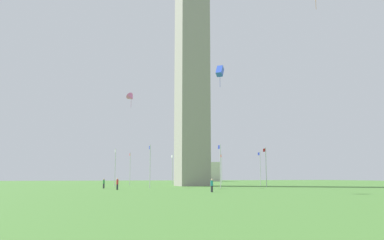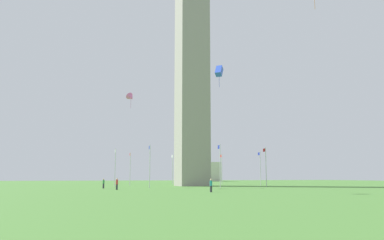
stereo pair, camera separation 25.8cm
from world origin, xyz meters
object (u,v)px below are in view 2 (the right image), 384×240
flagpole_w (260,167)px  flagpole_ne (130,167)px  obelisk_monument (192,55)px  flagpole_n (173,168)px  person_red_shirt (117,184)px  flagpole_s (220,164)px  person_green_shirt (104,184)px  kite_pink_delta (131,97)px  flagpole_sw (266,165)px  kite_blue_box (219,71)px  flagpole_e (115,166)px  flagpole_nw (222,168)px  distant_building (202,172)px  person_teal_shirt (211,186)px  flagpole_se (150,164)px

flagpole_w → flagpole_ne: bearing=67.5°
obelisk_monument → flagpole_n: (16.50, 0.00, -24.88)m
person_red_shirt → flagpole_w: bearing=-25.1°
obelisk_monument → flagpole_s: size_ratio=7.59×
person_green_shirt → kite_pink_delta: (0.74, -4.39, 15.23)m
flagpole_ne → flagpole_sw: 32.88m
obelisk_monument → flagpole_n: size_ratio=7.59×
flagpole_n → kite_pink_delta: (-28.61, 15.34, 11.82)m
flagpole_w → kite_blue_box: 43.35m
flagpole_w → kite_blue_box: (-34.50, 23.61, 11.47)m
flagpole_w → flagpole_e: bearing=90.0°
kite_blue_box → flagpole_nw: bearing=-22.2°
kite_blue_box → distant_building: 128.29m
obelisk_monument → person_red_shirt: 39.38m
flagpole_s → distant_building: (103.51, -32.14, -0.06)m
flagpole_n → distant_building: bearing=-24.5°
flagpole_n → person_green_shirt: 35.53m
flagpole_nw → flagpole_s: bearing=157.5°
flagpole_w → person_teal_shirt: 41.78m
flagpole_e → person_red_shirt: size_ratio=4.38×
flagpole_ne → flagpole_sw: bearing=-135.0°
flagpole_ne → kite_pink_delta: 26.83m
flagpole_ne → flagpole_se: bearing=180.0°
flagpole_ne → distant_building: (75.45, -43.76, -0.06)m
flagpole_ne → distant_building: distant_building is taller
flagpole_nw → flagpole_n: bearing=67.5°
obelisk_monument → flagpole_s: obelisk_monument is taller
flagpole_s → obelisk_monument: bearing=-0.0°
distant_building → flagpole_nw: bearing=164.8°
flagpole_ne → person_green_shirt: bearing=161.7°
person_green_shirt → kite_pink_delta: kite_pink_delta is taller
obelisk_monument → flagpole_sw: 29.79m
flagpole_s → flagpole_sw: bearing=-67.5°
flagpole_s → flagpole_w: 23.25m
kite_blue_box → person_red_shirt: bearing=38.6°
obelisk_monument → flagpole_sw: (-11.56, -11.62, -24.88)m
flagpole_ne → distant_building: bearing=-30.1°
flagpole_e → person_green_shirt: flagpole_e is taller
flagpole_sw → flagpole_n: bearing=22.5°
person_green_shirt → distant_building: bearing=46.8°
flagpole_ne → person_teal_shirt: size_ratio=4.55×
person_red_shirt → flagpole_e: bearing=29.0°
flagpole_ne → flagpole_s: (-28.06, -11.62, 0.00)m
flagpole_sw → person_teal_shirt: (-22.02, 19.73, -3.38)m
flagpole_sw → person_green_shirt: size_ratio=4.67×
flagpole_e → flagpole_s: 23.25m
flagpole_nw → person_red_shirt: 44.06m
flagpole_ne → person_red_shirt: 32.95m
person_teal_shirt → flagpole_w: bearing=-45.7°
obelisk_monument → flagpole_w: 29.82m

